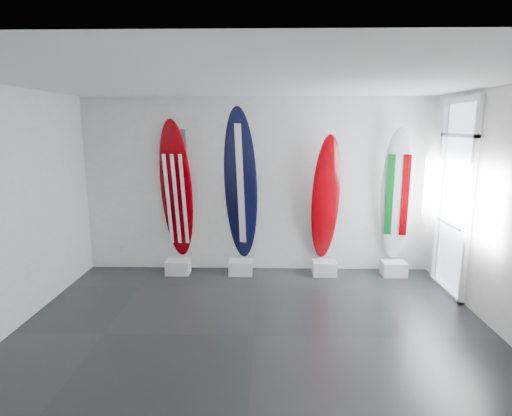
{
  "coord_description": "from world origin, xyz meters",
  "views": [
    {
      "loc": [
        0.14,
        -4.75,
        2.52
      ],
      "look_at": [
        -0.0,
        1.4,
        1.32
      ],
      "focal_mm": 29.66,
      "sensor_mm": 36.0,
      "label": 1
    }
  ],
  "objects_px": {
    "surfboard_usa": "(177,191)",
    "surfboard_swiss": "(326,198)",
    "surfboard_italy": "(397,195)",
    "surfboard_navy": "(241,185)"
  },
  "relations": [
    {
      "from": "surfboard_italy",
      "to": "surfboard_usa",
      "type": "bearing_deg",
      "value": -165.48
    },
    {
      "from": "surfboard_swiss",
      "to": "surfboard_italy",
      "type": "distance_m",
      "value": 1.18
    },
    {
      "from": "surfboard_usa",
      "to": "surfboard_navy",
      "type": "xyz_separation_m",
      "value": [
        1.09,
        0.0,
        0.1
      ]
    },
    {
      "from": "surfboard_usa",
      "to": "surfboard_italy",
      "type": "xyz_separation_m",
      "value": [
        3.7,
        0.0,
        -0.06
      ]
    },
    {
      "from": "surfboard_swiss",
      "to": "surfboard_italy",
      "type": "relative_size",
      "value": 0.95
    },
    {
      "from": "surfboard_navy",
      "to": "surfboard_swiss",
      "type": "height_order",
      "value": "surfboard_navy"
    },
    {
      "from": "surfboard_navy",
      "to": "surfboard_swiss",
      "type": "xyz_separation_m",
      "value": [
        1.44,
        0.0,
        -0.22
      ]
    },
    {
      "from": "surfboard_navy",
      "to": "surfboard_usa",
      "type": "bearing_deg",
      "value": -162.5
    },
    {
      "from": "surfboard_usa",
      "to": "surfboard_swiss",
      "type": "xyz_separation_m",
      "value": [
        2.52,
        0.0,
        -0.12
      ]
    },
    {
      "from": "surfboard_usa",
      "to": "surfboard_swiss",
      "type": "bearing_deg",
      "value": 6.01
    }
  ]
}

